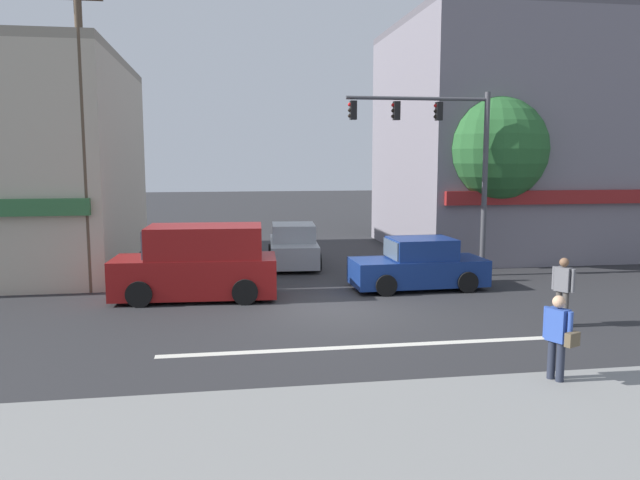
# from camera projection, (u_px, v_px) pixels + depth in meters

# --- Properties ---
(ground_plane) EXTENTS (120.00, 120.00, 0.00)m
(ground_plane) POSITION_uv_depth(u_px,v_px,m) (339.00, 308.00, 16.81)
(ground_plane) COLOR #2B2B2D
(lane_marking_stripe) EXTENTS (9.00, 0.24, 0.01)m
(lane_marking_stripe) POSITION_uv_depth(u_px,v_px,m) (370.00, 346.00, 13.39)
(lane_marking_stripe) COLOR silver
(lane_marking_stripe) RESTS_ON ground
(sidewalk_curb) EXTENTS (40.00, 5.00, 0.16)m
(sidewalk_curb) POSITION_uv_depth(u_px,v_px,m) (457.00, 449.00, 8.49)
(sidewalk_curb) COLOR gray
(sidewalk_curb) RESTS_ON ground
(building_right_corner) EXTENTS (11.20, 9.78, 9.79)m
(building_right_corner) POSITION_uv_depth(u_px,v_px,m) (523.00, 138.00, 27.42)
(building_right_corner) COLOR slate
(building_right_corner) RESTS_ON ground
(street_tree) EXTENTS (3.92, 3.92, 6.30)m
(street_tree) POSITION_uv_depth(u_px,v_px,m) (494.00, 150.00, 22.88)
(street_tree) COLOR #4C3823
(street_tree) RESTS_ON ground
(utility_pole_near_left) EXTENTS (1.40, 0.22, 8.93)m
(utility_pole_near_left) POSITION_uv_depth(u_px,v_px,m) (84.00, 137.00, 18.21)
(utility_pole_near_left) COLOR brown
(utility_pole_near_left) RESTS_ON ground
(traffic_light_mast) EXTENTS (4.89, 0.26, 6.20)m
(traffic_light_mast) POSITION_uv_depth(u_px,v_px,m) (449.00, 150.00, 20.73)
(traffic_light_mast) COLOR #47474C
(traffic_light_mast) RESTS_ON ground
(sedan_crossing_center) EXTENTS (2.12, 4.22, 1.58)m
(sedan_crossing_center) POSITION_uv_depth(u_px,v_px,m) (293.00, 247.00, 23.44)
(sedan_crossing_center) COLOR #999EA3
(sedan_crossing_center) RESTS_ON ground
(van_waiting_far) EXTENTS (4.70, 2.25, 2.11)m
(van_waiting_far) POSITION_uv_depth(u_px,v_px,m) (198.00, 264.00, 17.84)
(van_waiting_far) COLOR maroon
(van_waiting_far) RESTS_ON ground
(sedan_parked_curbside) EXTENTS (4.14, 1.97, 1.58)m
(sedan_parked_curbside) POSITION_uv_depth(u_px,v_px,m) (418.00, 266.00, 19.25)
(sedan_parked_curbside) COLOR navy
(sedan_parked_curbside) RESTS_ON ground
(pedestrian_foreground_with_bag) EXTENTS (0.43, 0.68, 1.67)m
(pedestrian_foreground_with_bag) POSITION_uv_depth(u_px,v_px,m) (558.00, 336.00, 10.80)
(pedestrian_foreground_with_bag) COLOR #232838
(pedestrian_foreground_with_bag) RESTS_ON ground
(pedestrian_mid_crossing) EXTENTS (0.38, 0.50, 1.67)m
(pedestrian_mid_crossing) POSITION_uv_depth(u_px,v_px,m) (563.00, 288.00, 14.88)
(pedestrian_mid_crossing) COLOR #4C4742
(pedestrian_mid_crossing) RESTS_ON ground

